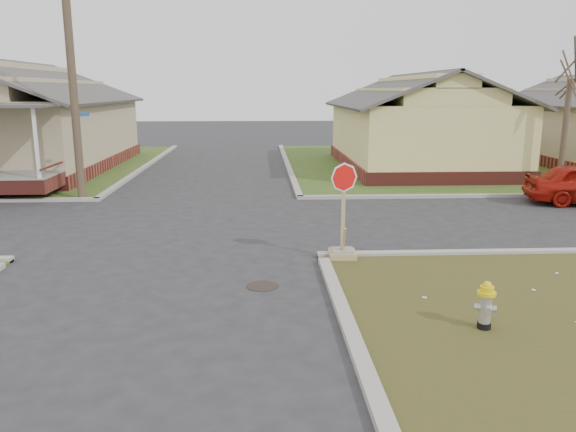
{
  "coord_description": "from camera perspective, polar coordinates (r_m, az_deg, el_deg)",
  "views": [
    {
      "loc": [
        2.18,
        -11.16,
        3.85
      ],
      "look_at": [
        2.79,
        1.0,
        1.1
      ],
      "focal_mm": 35.0,
      "sensor_mm": 36.0,
      "label": 1
    }
  ],
  "objects": [
    {
      "name": "ground",
      "position": [
        12.0,
        -13.25,
        -6.33
      ],
      "size": [
        120.0,
        120.0,
        0.0
      ],
      "primitive_type": "plane",
      "color": "#272629",
      "rests_on": "ground"
    },
    {
      "name": "curbs",
      "position": [
        16.75,
        -10.26,
        -0.76
      ],
      "size": [
        80.0,
        40.0,
        0.12
      ],
      "primitive_type": null,
      "color": "#A09B90",
      "rests_on": "ground"
    },
    {
      "name": "manhole",
      "position": [
        11.33,
        -2.61,
        -7.12
      ],
      "size": [
        0.64,
        0.64,
        0.01
      ],
      "primitive_type": "cylinder",
      "color": "black",
      "rests_on": "ground"
    },
    {
      "name": "corner_house",
      "position": [
        30.43,
        -26.77,
        8.44
      ],
      "size": [
        10.1,
        15.5,
        5.3
      ],
      "color": "maroon",
      "rests_on": "ground"
    },
    {
      "name": "side_house_yellow",
      "position": [
        28.79,
        13.07,
        9.11
      ],
      "size": [
        7.6,
        11.6,
        4.7
      ],
      "color": "maroon",
      "rests_on": "ground"
    },
    {
      "name": "utility_pole",
      "position": [
        21.06,
        -21.16,
        14.12
      ],
      "size": [
        1.8,
        0.28,
        9.0
      ],
      "color": "#3D2E23",
      "rests_on": "ground"
    },
    {
      "name": "tree_mid_right",
      "position": [
        24.47,
        26.27,
        7.46
      ],
      "size": [
        0.22,
        0.22,
        4.2
      ],
      "primitive_type": "cylinder",
      "color": "#3D2E23",
      "rests_on": "verge_far_right"
    },
    {
      "name": "fire_hydrant",
      "position": [
        9.7,
        19.46,
        -8.3
      ],
      "size": [
        0.3,
        0.3,
        0.8
      ],
      "rotation": [
        0.0,
        0.0,
        -0.4
      ],
      "color": "black",
      "rests_on": "ground"
    },
    {
      "name": "stop_sign",
      "position": [
        12.97,
        5.58,
        -2.17
      ],
      "size": [
        0.63,
        0.61,
        2.21
      ],
      "rotation": [
        0.0,
        0.0,
        -0.03
      ],
      "color": "tan",
      "rests_on": "ground"
    }
  ]
}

